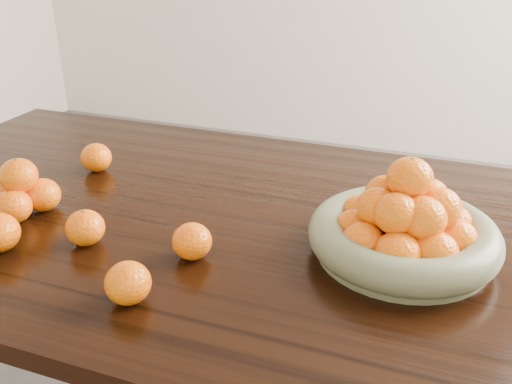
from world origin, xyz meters
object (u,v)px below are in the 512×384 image
(orange_pyramid, at_px, (22,192))
(loose_orange_0, at_px, (85,228))
(dining_table, at_px, (262,258))
(fruit_bowl, at_px, (405,228))

(orange_pyramid, bearing_deg, loose_orange_0, -17.44)
(dining_table, bearing_deg, loose_orange_0, -145.62)
(orange_pyramid, distance_m, loose_orange_0, 0.22)
(fruit_bowl, height_order, orange_pyramid, fruit_bowl)
(loose_orange_0, bearing_deg, fruit_bowl, 16.54)
(dining_table, distance_m, fruit_bowl, 0.33)
(orange_pyramid, height_order, loose_orange_0, orange_pyramid)
(loose_orange_0, bearing_deg, orange_pyramid, 162.56)
(fruit_bowl, bearing_deg, loose_orange_0, -163.46)
(dining_table, xyz_separation_m, orange_pyramid, (-0.50, -0.14, 0.14))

